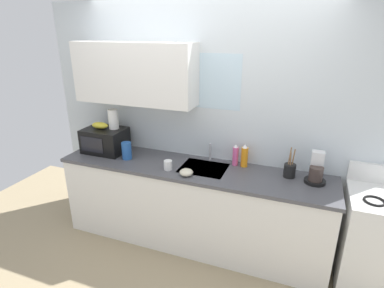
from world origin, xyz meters
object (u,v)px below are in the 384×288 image
Objects in this scene: banana_bunch at (100,125)px; dish_soap_bottle_pink at (235,155)px; cereal_canister at (127,151)px; paper_towel_roll at (113,119)px; microwave at (105,140)px; small_bowl at (186,172)px; stove_range at (377,242)px; utensil_crock at (290,170)px; dish_soap_bottle_orange at (244,156)px; mug_white at (168,165)px; coffee_maker at (316,171)px.

dish_soap_bottle_pink is at bearing 5.90° from banana_bunch.
paper_towel_roll is at bearing 147.99° from cereal_canister.
banana_bunch is 1.07× the size of cereal_canister.
paper_towel_roll reaches higher than microwave.
microwave is 1.12m from small_bowl.
utensil_crock is (-0.81, 0.12, 0.51)m from stove_range.
dish_soap_bottle_pink is (-1.35, 0.20, 0.55)m from stove_range.
paper_towel_roll is 1.40m from dish_soap_bottle_pink.
paper_towel_roll reaches higher than dish_soap_bottle_pink.
small_bowl is at bearing -139.45° from dish_soap_bottle_orange.
stove_range is 11.37× the size of mug_white.
small_bowl is at bearing -12.38° from banana_bunch.
banana_bunch is at bearing -161.57° from paper_towel_roll.
mug_white is at bearing -169.76° from coffee_maker.
stove_range is 0.97m from utensil_crock.
cereal_canister reaches higher than mug_white.
stove_range is at bearing -10.25° from coffee_maker.
utensil_crock is at bearing -10.70° from dish_soap_bottle_orange.
mug_white is (0.53, -0.09, -0.05)m from cereal_canister.
cereal_canister is (0.34, -0.10, -0.04)m from microwave.
coffee_maker is 1.17× the size of dish_soap_bottle_orange.
coffee_maker is (2.29, 0.06, -0.20)m from banana_bunch.
dish_soap_bottle_pink is 0.56m from small_bowl.
stove_range is at bearing -2.03° from paper_towel_roll.
stove_range is 4.91× the size of paper_towel_roll.
mug_white is at bearing -175.80° from stove_range.
utensil_crock is at bearing 177.14° from coffee_maker.
coffee_maker is (-0.58, 0.10, 0.55)m from stove_range.
microwave is 0.27m from paper_towel_roll.
dish_soap_bottle_orange reaches higher than stove_range.
stove_range is 2.54m from cereal_canister.
dish_soap_bottle_orange is at bearing 26.45° from mug_white.
mug_white is (-0.60, -0.35, -0.06)m from dish_soap_bottle_pink.
banana_bunch is at bearing 167.62° from small_bowl.
small_bowl is at bearing -160.92° from utensil_crock.
stove_range is 5.40× the size of banana_bunch.
cereal_canister is at bearing -168.22° from dish_soap_bottle_orange.
paper_towel_roll is 1.18× the size of cereal_canister.
dish_soap_bottle_orange reaches higher than cereal_canister.
utensil_crock is at bearing 5.79° from cereal_canister.
mug_white is at bearing -11.68° from banana_bunch.
utensil_crock is (1.67, 0.17, -0.02)m from cereal_canister.
coffee_maker reaches higher than small_bowl.
dish_soap_bottle_pink is 2.41× the size of mug_white.
mug_white is (0.77, -0.24, -0.33)m from paper_towel_roll.
banana_bunch reaches higher than small_bowl.
coffee_maker is at bearing 14.95° from small_bowl.
dish_soap_bottle_pink is at bearing 171.45° from stove_range.
dish_soap_bottle_pink is 1.16m from cereal_canister.
paper_towel_roll reaches higher than coffee_maker.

